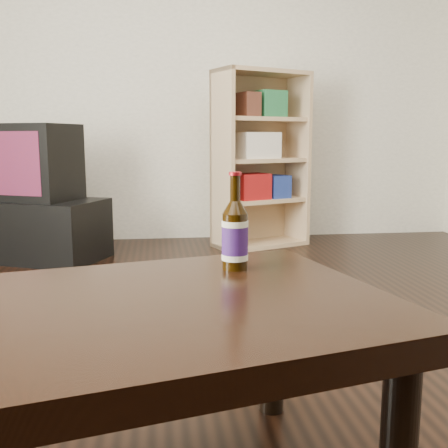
{
  "coord_description": "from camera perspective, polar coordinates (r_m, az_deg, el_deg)",
  "views": [
    {
      "loc": [
        -0.12,
        -1.45,
        0.85
      ],
      "look_at": [
        0.06,
        -0.07,
        0.62
      ],
      "focal_mm": 42.0,
      "sensor_mm": 36.0,
      "label": 1
    }
  ],
  "objects": [
    {
      "name": "floor",
      "position": [
        1.69,
        -2.48,
        -21.03
      ],
      "size": [
        5.0,
        6.0,
        0.01
      ],
      "primitive_type": "cube",
      "color": "black",
      "rests_on": "ground"
    },
    {
      "name": "coffee_table",
      "position": [
        1.18,
        -14.08,
        -11.88
      ],
      "size": [
        1.46,
        1.05,
        0.49
      ],
      "rotation": [
        0.0,
        0.0,
        0.23
      ],
      "color": "black",
      "rests_on": "floor"
    },
    {
      "name": "beer_bottle",
      "position": [
        1.42,
        1.2,
        -1.24
      ],
      "size": [
        0.08,
        0.08,
        0.27
      ],
      "rotation": [
        0.0,
        0.0,
        0.07
      ],
      "color": "black",
      "rests_on": "coffee_table"
    },
    {
      "name": "wall_back",
      "position": [
        4.49,
        -6.05,
        15.65
      ],
      "size": [
        5.0,
        0.02,
        2.7
      ],
      "primitive_type": "cube",
      "color": "beige",
      "rests_on": "ground"
    },
    {
      "name": "tv_stand",
      "position": [
        3.98,
        -20.52,
        -0.5
      ],
      "size": [
        1.18,
        0.92,
        0.42
      ],
      "primitive_type": "cube",
      "rotation": [
        0.0,
        0.0,
        -0.43
      ],
      "color": "black",
      "rests_on": "floor"
    },
    {
      "name": "tv",
      "position": [
        3.93,
        -20.92,
        6.31
      ],
      "size": [
        0.82,
        0.69,
        0.52
      ],
      "rotation": [
        0.0,
        0.0,
        -0.43
      ],
      "color": "black",
      "rests_on": "tv_stand"
    },
    {
      "name": "bookshelf",
      "position": [
        4.15,
        3.73,
        7.34
      ],
      "size": [
        0.8,
        0.59,
        1.36
      ],
      "rotation": [
        0.0,
        0.0,
        0.39
      ],
      "color": "tan",
      "rests_on": "floor"
    }
  ]
}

